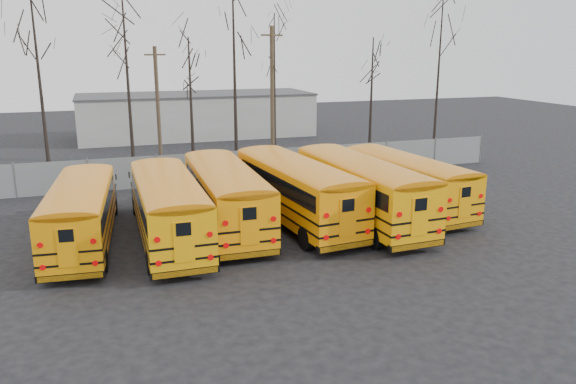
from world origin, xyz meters
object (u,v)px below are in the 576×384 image
object	(u,v)px
bus_c	(225,191)
utility_pole_left	(158,108)
bus_b	(168,203)
bus_a	(81,209)
bus_f	(405,178)
utility_pole_right	(272,94)
bus_e	(359,185)
bus_d	(295,186)

from	to	relation	value
bus_c	utility_pole_left	distance (m)	15.02
bus_b	bus_a	bearing A→B (deg)	169.47
bus_a	bus_f	bearing A→B (deg)	7.13
bus_a	utility_pole_right	xyz separation A→B (m)	(13.42, 15.25, 3.42)
bus_a	bus_c	world-z (taller)	bus_c
utility_pole_left	utility_pole_right	world-z (taller)	utility_pole_right
bus_a	bus_e	distance (m)	12.96
bus_a	bus_e	size ratio (longest dim) A/B	0.89
bus_c	bus_b	bearing A→B (deg)	-157.68
bus_f	bus_d	bearing A→B (deg)	178.46
bus_a	utility_pole_left	xyz separation A→B (m)	(5.05, 15.13, 2.69)
bus_e	utility_pole_left	bearing A→B (deg)	113.61
bus_e	bus_a	bearing A→B (deg)	174.04
bus_d	bus_e	size ratio (longest dim) A/B	1.00
bus_b	bus_c	xyz separation A→B (m)	(2.82, 1.08, 0.04)
bus_a	utility_pole_left	distance (m)	16.18
bus_b	utility_pole_right	size ratio (longest dim) A/B	1.11
bus_b	utility_pole_left	world-z (taller)	utility_pole_left
bus_a	bus_d	distance (m)	9.87
bus_f	utility_pole_left	distance (m)	18.53
utility_pole_left	utility_pole_right	bearing A→B (deg)	-17.48
utility_pole_left	bus_e	bearing A→B (deg)	-81.77
utility_pole_left	utility_pole_right	xyz separation A→B (m)	(8.38, 0.12, 0.73)
bus_f	utility_pole_left	bearing A→B (deg)	122.05
utility_pole_left	utility_pole_right	distance (m)	8.41
bus_a	utility_pole_left	world-z (taller)	utility_pole_left
bus_e	bus_b	bearing A→B (deg)	177.07
bus_e	utility_pole_left	size ratio (longest dim) A/B	1.38
bus_b	bus_f	distance (m)	12.71
bus_a	utility_pole_right	world-z (taller)	utility_pole_right
bus_a	utility_pole_right	bearing A→B (deg)	53.61
bus_b	bus_e	size ratio (longest dim) A/B	0.94
bus_d	bus_f	world-z (taller)	bus_d
bus_e	bus_f	bearing A→B (deg)	18.57
bus_c	bus_d	world-z (taller)	bus_d
bus_a	bus_b	distance (m)	3.68
bus_b	utility_pole_right	xyz separation A→B (m)	(9.81, 15.94, 3.32)
bus_f	utility_pole_right	xyz separation A→B (m)	(-2.83, 14.64, 3.39)
bus_c	utility_pole_right	xyz separation A→B (m)	(6.98, 14.86, 3.28)
bus_c	utility_pole_right	world-z (taller)	utility_pole_right
bus_a	utility_pole_left	bearing A→B (deg)	76.52
bus_e	utility_pole_right	world-z (taller)	utility_pole_right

